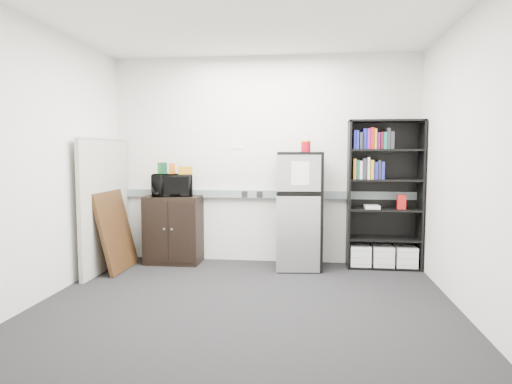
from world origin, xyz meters
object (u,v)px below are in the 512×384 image
bookshelf (384,196)px  cabinet (174,229)px  microwave (172,185)px  cubicle_partition (105,204)px  refrigerator (299,211)px

bookshelf → cabinet: 2.74m
bookshelf → microwave: 2.70m
cubicle_partition → cabinet: size_ratio=1.83×
cabinet → cubicle_partition: bearing=-150.2°
bookshelf → refrigerator: 1.08m
bookshelf → cubicle_partition: (-3.43, -0.49, -0.10)m
cabinet → refrigerator: bearing=-2.8°
cabinet → refrigerator: 1.67m
bookshelf → cabinet: size_ratio=2.09×
microwave → refrigerator: size_ratio=0.35×
bookshelf → microwave: bearing=-178.3°
cabinet → microwave: (0.00, -0.02, 0.59)m
bookshelf → refrigerator: (-1.06, -0.14, -0.18)m
cubicle_partition → refrigerator: size_ratio=1.11×
microwave → refrigerator: refrigerator is taller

